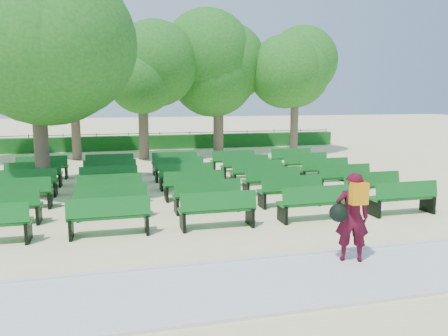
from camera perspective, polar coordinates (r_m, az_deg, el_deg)
name	(u,v)px	position (r m, az deg, el deg)	size (l,w,h in m)	color
ground	(176,197)	(14.90, -6.28, -3.79)	(120.00, 120.00, 0.00)	beige
paving	(236,287)	(7.99, 1.52, -15.33)	(30.00, 2.20, 0.06)	silver
curb	(220,263)	(9.00, -0.52, -12.26)	(30.00, 0.12, 0.10)	silver
hedge	(145,143)	(28.60, -10.28, 3.29)	(26.00, 0.70, 0.90)	#16561A
fence	(145,149)	(29.05, -10.31, 2.49)	(26.00, 0.10, 1.02)	black
tree_line	(151,158)	(24.69, -9.57, 1.33)	(21.80, 6.80, 7.04)	#236A1C
bench_array	(151,193)	(15.19, -9.47, -3.23)	(1.99, 0.70, 1.24)	#105D1B
tree_among	(35,55)	(15.90, -23.42, 13.34)	(5.28, 5.28, 7.08)	brown
person	(351,216)	(9.15, 16.29, -5.99)	(0.91, 0.65, 1.83)	#420918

